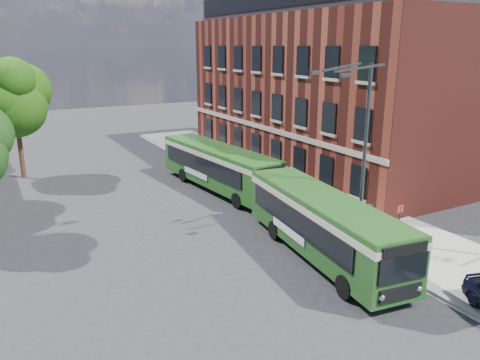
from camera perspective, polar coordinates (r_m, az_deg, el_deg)
ground at (r=23.86m, az=1.53°, el=-8.09°), size 120.00×120.00×0.00m
pavement at (r=33.69m, az=5.01°, el=-0.70°), size 6.00×48.00×0.15m
kerb_line at (r=32.19m, az=0.47°, el=-1.57°), size 0.12×48.00×0.01m
brick_office at (r=39.75m, az=10.62°, el=11.78°), size 12.10×26.00×14.20m
street_lamp at (r=23.60m, az=14.34°, el=3.41°), size 2.96×2.38×9.00m
bus_stop_sign at (r=23.58m, az=18.78°, el=-5.32°), size 0.35×0.08×2.52m
bus_front at (r=22.42m, az=10.06°, el=-4.91°), size 3.87×11.40×3.02m
bus_rear at (r=32.57m, az=-2.62°, el=1.97°), size 3.68×12.15×3.02m
pedestrian_a at (r=25.63m, az=15.36°, el=-4.57°), size 0.72×0.70×1.67m
pedestrian_b at (r=25.32m, az=13.90°, el=-4.52°), size 1.08×0.96×1.82m
tree_right at (r=38.43m, az=-25.76°, el=9.08°), size 5.35×5.09×9.03m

